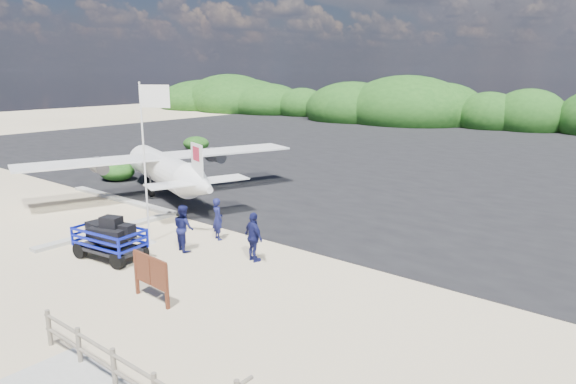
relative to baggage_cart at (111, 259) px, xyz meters
The scene contains 11 objects.
ground 1.50m from the baggage_cart, 15.56° to the left, with size 160.00×160.00×0.00m, color beige.
asphalt_apron 30.44m from the baggage_cart, 87.27° to the left, with size 90.00×50.00×0.04m, color #B2B2B2, non-canonical shape.
lagoon 7.79m from the baggage_cart, 165.85° to the left, with size 9.00×7.00×0.40m, color #B2B2B2, non-canonical shape.
vegetation_band 55.42m from the baggage_cart, 88.50° to the left, with size 124.00×8.00×4.40m, color #B2B2B2, non-canonical shape.
baggage_cart is the anchor object (origin of this frame).
flagpole 2.13m from the baggage_cart, 101.63° to the left, with size 1.32×0.55×6.62m, color white, non-canonical shape.
signboard 4.51m from the baggage_cart, 16.52° to the right, with size 1.87×0.18×1.54m, color brown, non-canonical shape.
crew_a 4.56m from the baggage_cart, 70.64° to the left, with size 0.66×0.43×1.81m, color #14174B.
crew_b 2.97m from the baggage_cart, 59.06° to the left, with size 0.92×0.71×1.88m, color #14174B.
crew_c 5.60m from the baggage_cart, 36.47° to the left, with size 1.12×0.47×1.91m, color #14174B.
aircraft_small 31.22m from the baggage_cart, 106.00° to the left, with size 7.40×7.40×2.66m, color #B2B2B2, non-canonical shape.
Camera 1 is at (15.56, -10.53, 7.06)m, focal length 32.00 mm.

